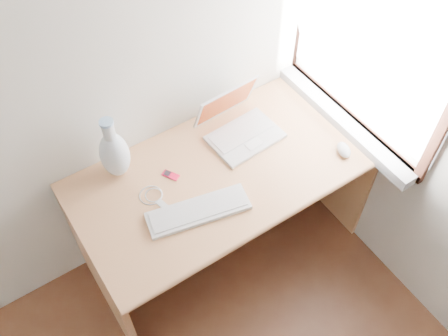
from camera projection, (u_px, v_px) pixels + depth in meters
window at (367, 40)px, 2.16m from camera, size 0.11×0.99×1.10m
desk at (216, 184)px, 2.59m from camera, size 1.46×0.73×0.77m
laptop at (240, 125)px, 2.47m from camera, size 0.36×0.31×0.24m
external_keyboard at (198, 211)px, 2.20m from camera, size 0.48×0.24×0.02m
mouse at (344, 150)px, 2.41m from camera, size 0.10×0.12×0.04m
ipod at (171, 175)px, 2.34m from camera, size 0.07×0.09×0.01m
cable_coil at (151, 195)px, 2.27m from camera, size 0.13×0.13×0.01m
remote at (163, 205)px, 2.23m from camera, size 0.05×0.08×0.01m
vase at (114, 153)px, 2.24m from camera, size 0.14×0.14×0.35m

